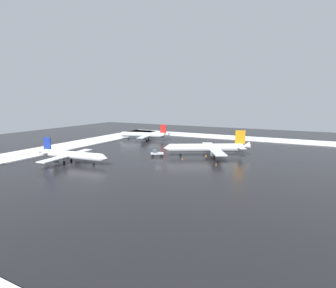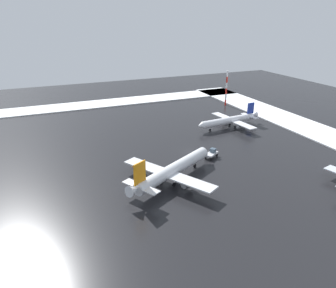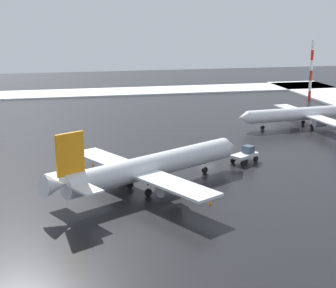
{
  "view_description": "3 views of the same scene",
  "coord_description": "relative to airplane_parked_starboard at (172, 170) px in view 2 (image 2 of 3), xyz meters",
  "views": [
    {
      "loc": [
        75.18,
        42.03,
        20.24
      ],
      "look_at": [
        -5.86,
        0.61,
        5.04
      ],
      "focal_mm": 28.0,
      "sensor_mm": 36.0,
      "label": 1
    },
    {
      "loc": [
        -82.1,
        41.64,
        39.05
      ],
      "look_at": [
        -4.25,
        8.71,
        5.45
      ],
      "focal_mm": 35.0,
      "sensor_mm": 36.0,
      "label": 2
    },
    {
      "loc": [
        -78.65,
        23.2,
        22.96
      ],
      "look_at": [
        -10.11,
        8.73,
        4.61
      ],
      "focal_mm": 55.0,
      "sensor_mm": 36.0,
      "label": 3
    }
  ],
  "objects": [
    {
      "name": "ground_plane",
      "position": [
        15.35,
        -12.23,
        -3.12
      ],
      "size": [
        240.0,
        240.0,
        0.0
      ],
      "primitive_type": "plane",
      "color": "black"
    },
    {
      "name": "traffic_cone_near_nose",
      "position": [
        11.96,
        6.73,
        -2.85
      ],
      "size": [
        0.36,
        0.36,
        0.55
      ],
      "primitive_type": "cone",
      "color": "orange",
      "rests_on": "ground_plane"
    },
    {
      "name": "snow_bank_right",
      "position": [
        82.35,
        -12.23,
        -2.92
      ],
      "size": [
        14.0,
        116.0,
        0.4
      ],
      "primitive_type": "cube",
      "color": "white",
      "rests_on": "ground_plane"
    },
    {
      "name": "ground_crew_mid_apron",
      "position": [
        2.51,
        3.12,
        -2.15
      ],
      "size": [
        0.36,
        0.36,
        1.71
      ],
      "rotation": [
        0.0,
        0.0,
        2.79
      ],
      "color": "black",
      "rests_on": "ground_plane"
    },
    {
      "name": "airplane_parked_starboard",
      "position": [
        0.0,
        0.0,
        0.0
      ],
      "size": [
        24.83,
        29.08,
        9.45
      ],
      "rotation": [
        0.0,
        0.0,
        5.22
      ],
      "color": "silver",
      "rests_on": "ground_plane"
    },
    {
      "name": "ground_crew_near_tug",
      "position": [
        6.06,
        1.35,
        -2.15
      ],
      "size": [
        0.36,
        0.36,
        1.71
      ],
      "rotation": [
        0.0,
        0.0,
        1.23
      ],
      "color": "black",
      "rests_on": "ground_plane"
    },
    {
      "name": "ground_crew_by_nose_gear",
      "position": [
        4.88,
        3.41,
        -2.15
      ],
      "size": [
        0.36,
        0.36,
        1.71
      ],
      "rotation": [
        0.0,
        0.0,
        4.84
      ],
      "color": "black",
      "rests_on": "ground_plane"
    },
    {
      "name": "airplane_distant_tail",
      "position": [
        30.52,
        -36.3,
        -0.47
      ],
      "size": [
        22.48,
        27.03,
        8.02
      ],
      "rotation": [
        0.0,
        0.0,
        1.67
      ],
      "color": "white",
      "rests_on": "ground_plane"
    },
    {
      "name": "traffic_cone_mid_line",
      "position": [
        9.28,
        -6.12,
        -2.85
      ],
      "size": [
        0.36,
        0.36,
        0.55
      ],
      "primitive_type": "cone",
      "color": "orange",
      "rests_on": "ground_plane"
    },
    {
      "name": "traffic_cone_wingtip_side",
      "position": [
        -7.06,
        -6.13,
        -2.85
      ],
      "size": [
        0.36,
        0.36,
        0.55
      ],
      "primitive_type": "cone",
      "color": "orange",
      "rests_on": "ground_plane"
    },
    {
      "name": "antenna_mast",
      "position": [
        58.26,
        -52.19,
        4.72
      ],
      "size": [
        0.7,
        0.7,
        15.68
      ],
      "color": "red",
      "rests_on": "ground_plane"
    },
    {
      "name": "pushback_tug",
      "position": [
        9.1,
        -16.6,
        -1.84
      ],
      "size": [
        4.33,
        5.06,
        2.5
      ],
      "rotation": [
        0.0,
        0.0,
        5.28
      ],
      "color": "silver",
      "rests_on": "ground_plane"
    },
    {
      "name": "snow_bank_far",
      "position": [
        15.35,
        -62.23,
        -2.92
      ],
      "size": [
        152.0,
        16.0,
        0.4
      ],
      "primitive_type": "cube",
      "color": "white",
      "rests_on": "ground_plane"
    }
  ]
}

